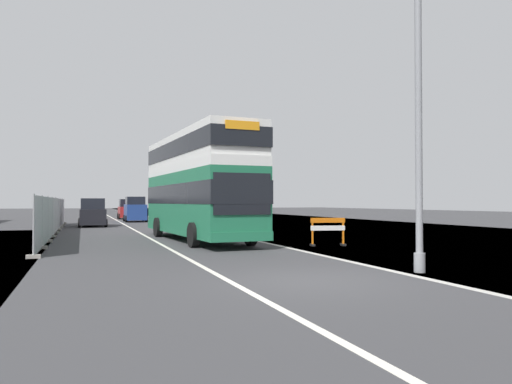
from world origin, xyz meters
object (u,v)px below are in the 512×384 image
Objects in this scene: car_oncoming_near at (93,213)px; lamppost_foreground at (419,108)px; double_decker_bus at (198,184)px; car_receding_mid at (135,210)px; roadworks_barrier at (328,229)px; car_receding_far at (127,210)px.

lamppost_foreground is at bearing -75.15° from car_oncoming_near.
double_decker_bus reaches higher than car_receding_mid.
car_receding_mid is at bearing 91.45° from double_decker_bus.
car_oncoming_near is at bearing -115.72° from car_receding_mid.
car_receding_far is at bearing 97.87° from roadworks_barrier.
double_decker_bus is 16.55m from car_oncoming_near.
car_receding_mid is (-0.60, 23.85, -1.56)m from double_decker_bus.
roadworks_barrier is (1.39, 7.84, -3.53)m from lamppost_foreground.
roadworks_barrier is at bearing 79.92° from lamppost_foreground.
roadworks_barrier is 28.92m from car_receding_mid.
double_decker_bus reaches higher than car_receding_far.
lamppost_foreground is 5.96× the size of roadworks_barrier.
lamppost_foreground reaches higher than car_receding_mid.
lamppost_foreground is 2.30× the size of car_receding_mid.
double_decker_bus is 23.91m from car_receding_mid.
roadworks_barrier is 0.39× the size of car_receding_far.
car_oncoming_near is (-8.90, 20.47, 0.26)m from roadworks_barrier.
car_receding_mid reaches higher than car_receding_far.
roadworks_barrier is 0.39× the size of car_receding_mid.
car_receding_far is at bearing 94.72° from lamppost_foreground.
car_oncoming_near is at bearing -103.30° from car_receding_far.
double_decker_bus is 1.30× the size of lamppost_foreground.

